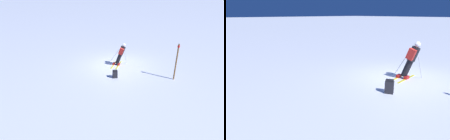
# 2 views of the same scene
# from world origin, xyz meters

# --- Properties ---
(ground_plane) EXTENTS (300.00, 300.00, 0.00)m
(ground_plane) POSITION_xyz_m (0.00, 0.00, 0.00)
(ground_plane) COLOR white
(skier) EXTENTS (1.41, 1.66, 1.69)m
(skier) POSITION_xyz_m (-0.25, -0.01, 0.91)
(skier) COLOR yellow
(skier) RESTS_ON ground
(spare_backpack) EXTENTS (0.37, 0.34, 0.50)m
(spare_backpack) POSITION_xyz_m (-0.65, 1.96, 0.24)
(spare_backpack) COLOR black
(spare_backpack) RESTS_ON ground
(trail_marker) EXTENTS (0.13, 0.13, 2.22)m
(trail_marker) POSITION_xyz_m (-4.01, 0.74, 1.21)
(trail_marker) COLOR brown
(trail_marker) RESTS_ON ground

